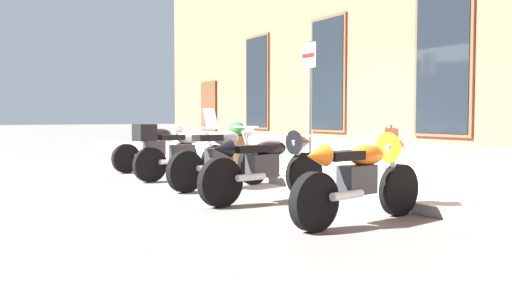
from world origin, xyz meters
The scene contains 10 objects.
ground_plane centered at (0.00, 0.00, 0.00)m, with size 140.00×140.00×0.00m, color #565451.
sidewalk centered at (0.00, 1.14, 0.07)m, with size 28.10×2.29×0.13m, color gray.
lane_stripe centered at (0.00, -3.20, 0.00)m, with size 28.10×0.12×0.01m, color silver.
motorcycle_black_naked centered at (-3.29, -1.05, 0.49)m, with size 0.69×2.03×0.99m.
motorcycle_silver_touring centered at (-1.47, -1.25, 0.56)m, with size 0.71×2.04×1.33m.
motorcycle_grey_naked centered at (-0.05, -1.04, 0.50)m, with size 0.76×2.07×1.02m.
motorcycle_black_sport centered at (1.47, -1.03, 0.54)m, with size 0.67×2.16×0.99m.
motorcycle_orange_sport centered at (3.28, -0.88, 0.55)m, with size 0.66×2.03×1.00m.
parking_sign centered at (-0.10, 0.73, 1.68)m, with size 0.36×0.07×2.40m.
barrel_planter centered at (-3.10, 0.79, 0.53)m, with size 0.60×0.60×0.94m.
Camera 1 is at (7.85, -4.84, 1.19)m, focal length 37.42 mm.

